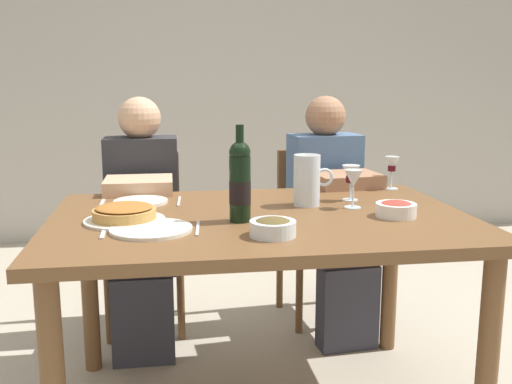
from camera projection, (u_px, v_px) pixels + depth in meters
back_wall at (207, 57)px, 4.51m from camera, size 8.00×0.10×2.80m
dining_table at (261, 240)px, 2.13m from camera, size 1.50×1.00×0.76m
wine_bottle at (240, 181)px, 2.00m from camera, size 0.07×0.07×0.33m
water_pitcher at (307, 183)px, 2.27m from camera, size 0.16×0.10×0.20m
baked_tart at (125, 214)px, 2.02m from camera, size 0.28×0.28×0.06m
salad_bowl at (396, 208)px, 2.09m from camera, size 0.14×0.14×0.06m
olive_bowl at (273, 227)px, 1.84m from camera, size 0.15×0.15×0.06m
wine_glass_left_diner at (351, 176)px, 2.36m from camera, size 0.07×0.07×0.14m
wine_glass_right_diner at (353, 180)px, 2.22m from camera, size 0.07×0.07×0.15m
wine_glass_centre at (392, 166)px, 2.59m from camera, size 0.06×0.06×0.15m
dinner_plate_left_setting at (151, 229)px, 1.90m from camera, size 0.27×0.27×0.01m
dinner_plate_right_setting at (141, 202)px, 2.32m from camera, size 0.21×0.21×0.01m
fork_left_setting at (104, 232)px, 1.88m from camera, size 0.02×0.16×0.00m
knife_left_setting at (198, 228)px, 1.93m from camera, size 0.02×0.18×0.00m
knife_right_setting at (179, 201)px, 2.35m from camera, size 0.02×0.18×0.00m
spoon_right_setting at (102, 204)px, 2.30m from camera, size 0.01×0.16×0.00m
chair_left at (145, 228)px, 2.99m from camera, size 0.40×0.40×0.87m
diner_left at (142, 216)px, 2.73m from camera, size 0.34×0.50×1.16m
chair_right at (316, 222)px, 3.12m from camera, size 0.44×0.44×0.87m
diner_right at (332, 209)px, 2.87m from camera, size 0.37×0.53×1.16m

